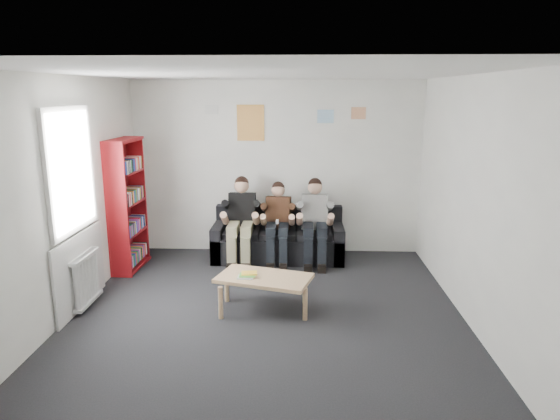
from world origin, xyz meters
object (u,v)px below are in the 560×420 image
(sofa, at_px, (278,240))
(person_right, at_px, (315,222))
(bookshelf, at_px, (128,205))
(coffee_table, at_px, (264,280))
(person_middle, at_px, (278,223))
(person_left, at_px, (241,221))

(sofa, xyz_separation_m, person_right, (0.55, -0.19, 0.34))
(bookshelf, xyz_separation_m, coffee_table, (2.05, -1.41, -0.57))
(coffee_table, relative_size, person_middle, 0.88)
(sofa, height_order, person_left, person_left)
(bookshelf, distance_m, person_left, 1.64)
(sofa, distance_m, person_middle, 0.37)
(coffee_table, bearing_deg, person_middle, 87.44)
(person_middle, bearing_deg, person_left, -173.41)
(person_middle, xyz_separation_m, person_right, (0.55, -0.00, 0.02))
(bookshelf, bearing_deg, person_right, 10.40)
(bookshelf, relative_size, person_right, 1.49)
(person_right, bearing_deg, sofa, 162.66)
(sofa, distance_m, person_left, 0.68)
(bookshelf, bearing_deg, person_left, 15.44)
(bookshelf, distance_m, person_right, 2.72)
(sofa, bearing_deg, person_middle, -90.00)
(coffee_table, height_order, person_left, person_left)
(person_right, bearing_deg, person_left, -178.37)
(coffee_table, distance_m, person_middle, 1.77)
(bookshelf, xyz_separation_m, person_right, (2.68, 0.35, -0.32))
(sofa, xyz_separation_m, person_middle, (-0.00, -0.19, 0.32))
(coffee_table, bearing_deg, sofa, 87.69)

